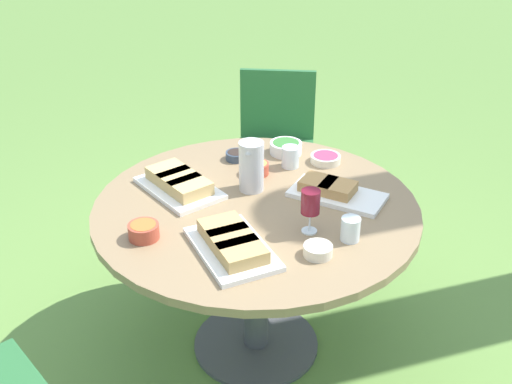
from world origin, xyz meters
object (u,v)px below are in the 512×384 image
(water_pitcher, at_px, (251,166))
(dining_table, at_px, (256,228))
(wine_glass, at_px, (310,203))
(chair_near_left, at_px, (276,136))

(water_pitcher, bearing_deg, dining_table, 22.74)
(dining_table, height_order, wine_glass, wine_glass)
(chair_near_left, xyz_separation_m, water_pitcher, (1.06, 0.13, 0.33))
(water_pitcher, relative_size, wine_glass, 1.23)
(water_pitcher, distance_m, wine_glass, 0.40)
(dining_table, distance_m, water_pitcher, 0.26)
(water_pitcher, xyz_separation_m, wine_glass, (0.27, 0.30, 0.01))
(chair_near_left, xyz_separation_m, wine_glass, (1.33, 0.43, 0.35))
(dining_table, distance_m, chair_near_left, 1.20)
(chair_near_left, relative_size, wine_glass, 5.01)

